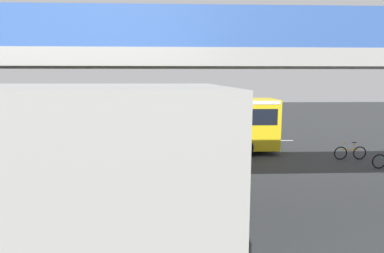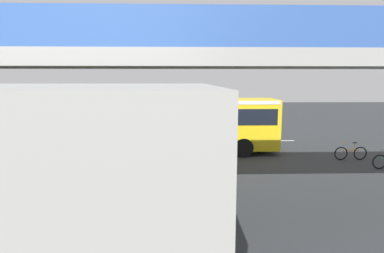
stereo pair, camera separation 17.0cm
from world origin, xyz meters
TOP-DOWN VIEW (x-y plane):
  - ground at (0.00, 0.00)m, footprint 80.00×80.00m
  - city_bus at (-0.83, 1.01)m, footprint 11.54×2.85m
  - bicycle_orange at (-10.12, 3.16)m, footprint 1.77×0.44m
  - pedestrian at (8.65, 1.48)m, footprint 0.38×0.38m
  - lane_dash_leftmost at (-8.00, -2.37)m, footprint 2.00×0.20m
  - lane_dash_left at (-4.00, -2.37)m, footprint 2.00×0.20m
  - lane_dash_centre at (0.00, -2.37)m, footprint 2.00×0.20m
  - lane_dash_right at (4.00, -2.37)m, footprint 2.00×0.20m
  - lane_dash_rightmost at (8.00, -2.37)m, footprint 2.00×0.20m
  - pedestrian_overpass at (0.00, 9.65)m, footprint 29.43×2.60m

SIDE VIEW (x-z plane):
  - ground at x=0.00m, z-range 0.00..0.00m
  - lane_dash_leftmost at x=-8.00m, z-range 0.00..0.01m
  - lane_dash_left at x=-4.00m, z-range 0.00..0.01m
  - lane_dash_centre at x=0.00m, z-range 0.00..0.01m
  - lane_dash_right at x=4.00m, z-range 0.00..0.01m
  - lane_dash_rightmost at x=8.00m, z-range 0.00..0.01m
  - bicycle_orange at x=-10.12m, z-range -0.11..0.85m
  - pedestrian at x=8.65m, z-range -0.01..1.78m
  - city_bus at x=-0.83m, z-range 0.31..3.46m
  - pedestrian_overpass at x=0.00m, z-range 1.48..7.74m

